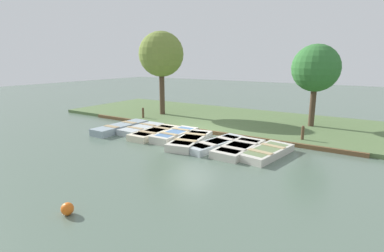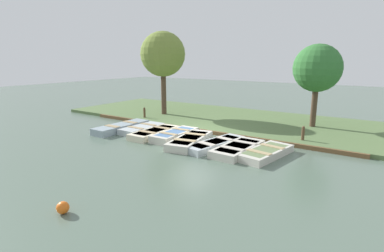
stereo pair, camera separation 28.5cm
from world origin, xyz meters
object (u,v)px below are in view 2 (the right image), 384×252
at_px(rowboat_3, 175,135).
at_px(park_tree_left, 317,69).
at_px(rowboat_1, 142,129).
at_px(mooring_post_far, 303,135).
at_px(rowboat_6, 238,149).
at_px(rowboat_7, 265,153).
at_px(rowboat_4, 190,141).
at_px(mooring_post_near, 145,114).
at_px(rowboat_0, 122,127).
at_px(rowboat_2, 155,133).
at_px(buoy, 63,208).
at_px(park_tree_far_left, 163,55).
at_px(rowboat_5, 216,144).

height_order(rowboat_3, park_tree_left, park_tree_left).
distance_m(rowboat_1, park_tree_left, 10.51).
xyz_separation_m(rowboat_1, mooring_post_far, (-2.46, 8.31, 0.28)).
bearing_deg(rowboat_1, rowboat_6, 85.64).
bearing_deg(rowboat_3, park_tree_left, 137.70).
height_order(rowboat_7, mooring_post_far, mooring_post_far).
bearing_deg(rowboat_4, mooring_post_near, -128.70).
relative_size(rowboat_4, rowboat_6, 1.10).
distance_m(rowboat_0, rowboat_7, 8.64).
height_order(rowboat_1, rowboat_3, rowboat_3).
xyz_separation_m(rowboat_2, rowboat_6, (0.18, 5.03, -0.00)).
relative_size(rowboat_1, mooring_post_far, 3.05).
relative_size(rowboat_7, mooring_post_near, 3.46).
bearing_deg(rowboat_2, rowboat_0, -87.33).
distance_m(rowboat_0, mooring_post_near, 3.08).
height_order(rowboat_2, park_tree_left, park_tree_left).
bearing_deg(mooring_post_near, park_tree_left, 108.97).
bearing_deg(rowboat_1, rowboat_7, 87.37).
bearing_deg(mooring_post_far, rowboat_7, -16.32).
height_order(rowboat_2, buoy, rowboat_2).
distance_m(rowboat_0, rowboat_1, 1.26).
xyz_separation_m(rowboat_6, mooring_post_near, (-2.97, -8.31, 0.28)).
bearing_deg(park_tree_far_left, park_tree_left, 99.52).
bearing_deg(rowboat_6, rowboat_5, -90.86).
bearing_deg(rowboat_4, rowboat_3, -120.25).
bearing_deg(rowboat_0, rowboat_1, 113.41).
distance_m(rowboat_4, rowboat_6, 2.50).
relative_size(rowboat_0, rowboat_4, 1.04).
height_order(rowboat_3, rowboat_4, rowboat_3).
relative_size(park_tree_far_left, park_tree_left, 1.21).
height_order(rowboat_4, mooring_post_far, mooring_post_far).
relative_size(rowboat_1, buoy, 8.06).
xyz_separation_m(rowboat_5, rowboat_7, (-0.05, 2.41, 0.00)).
height_order(rowboat_7, buoy, same).
bearing_deg(rowboat_4, rowboat_6, 82.27).
distance_m(rowboat_4, rowboat_5, 1.33).
relative_size(rowboat_5, rowboat_6, 1.12).
bearing_deg(park_tree_left, rowboat_3, -42.03).
bearing_deg(buoy, park_tree_far_left, -152.28).
bearing_deg(rowboat_4, rowboat_1, -110.28).
distance_m(rowboat_2, rowboat_5, 3.84).
bearing_deg(rowboat_0, park_tree_left, 125.89).
distance_m(rowboat_5, mooring_post_near, 7.69).
height_order(rowboat_1, buoy, rowboat_1).
bearing_deg(park_tree_left, rowboat_1, -53.55).
distance_m(rowboat_7, park_tree_far_left, 11.21).
bearing_deg(rowboat_5, park_tree_left, 166.28).
bearing_deg(rowboat_1, rowboat_2, 75.34).
relative_size(rowboat_3, rowboat_4, 0.85).
bearing_deg(rowboat_0, park_tree_far_left, -171.07).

